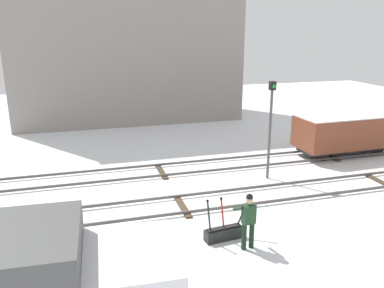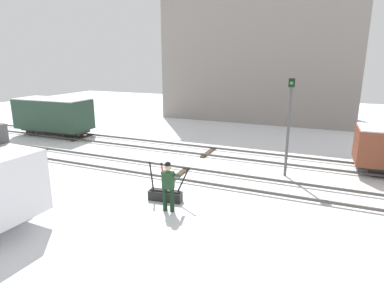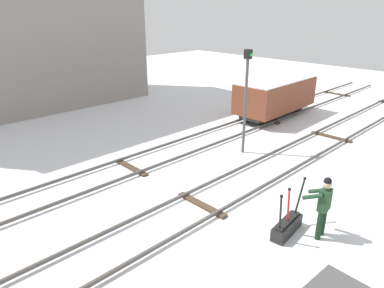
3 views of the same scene
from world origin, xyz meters
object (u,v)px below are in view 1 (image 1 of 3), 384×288
(freight_car_back_track, at_px, (346,132))
(signal_post, at_px, (270,121))
(rail_worker, at_px, (248,218))
(switch_lever_frame, at_px, (224,232))

(freight_car_back_track, bearing_deg, signal_post, -161.20)
(rail_worker, height_order, signal_post, signal_post)
(signal_post, xyz_separation_m, freight_car_back_track, (5.38, 2.00, -1.35))
(switch_lever_frame, distance_m, rail_worker, 1.13)
(switch_lever_frame, height_order, signal_post, signal_post)
(signal_post, relative_size, freight_car_back_track, 0.82)
(switch_lever_frame, distance_m, signal_post, 6.21)
(rail_worker, bearing_deg, signal_post, 51.37)
(rail_worker, bearing_deg, switch_lever_frame, 119.39)
(switch_lever_frame, relative_size, rail_worker, 0.89)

